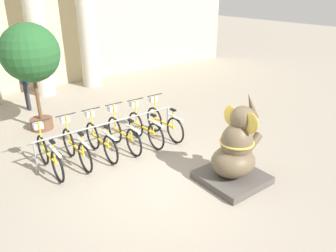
# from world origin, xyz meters

# --- Properties ---
(ground_plane) EXTENTS (60.00, 60.00, 0.00)m
(ground_plane) POSITION_xyz_m (0.00, 0.00, 0.00)
(ground_plane) COLOR gray
(building_facade) EXTENTS (20.00, 0.20, 6.00)m
(building_facade) POSITION_xyz_m (0.00, 8.60, 3.00)
(building_facade) COLOR #C6B78E
(building_facade) RESTS_ON ground_plane
(column_middle) EXTENTS (0.91, 0.91, 5.16)m
(column_middle) POSITION_xyz_m (0.00, 7.60, 2.62)
(column_middle) COLOR #BCB7A8
(column_middle) RESTS_ON ground_plane
(column_right) EXTENTS (0.91, 0.91, 5.16)m
(column_right) POSITION_xyz_m (1.93, 7.60, 2.62)
(column_right) COLOR #BCB7A8
(column_right) RESTS_ON ground_plane
(bike_rack) EXTENTS (3.74, 0.05, 0.77)m
(bike_rack) POSITION_xyz_m (-0.23, 1.95, 0.61)
(bike_rack) COLOR gray
(bike_rack) RESTS_ON ground_plane
(bicycle_0) EXTENTS (0.48, 1.67, 1.10)m
(bicycle_0) POSITION_xyz_m (-1.80, 1.84, 0.42)
(bicycle_0) COLOR black
(bicycle_0) RESTS_ON ground_plane
(bicycle_1) EXTENTS (0.48, 1.67, 1.10)m
(bicycle_1) POSITION_xyz_m (-1.17, 1.84, 0.42)
(bicycle_1) COLOR black
(bicycle_1) RESTS_ON ground_plane
(bicycle_2) EXTENTS (0.48, 1.67, 1.10)m
(bicycle_2) POSITION_xyz_m (-0.54, 1.84, 0.42)
(bicycle_2) COLOR black
(bicycle_2) RESTS_ON ground_plane
(bicycle_3) EXTENTS (0.48, 1.67, 1.10)m
(bicycle_3) POSITION_xyz_m (0.08, 1.84, 0.42)
(bicycle_3) COLOR black
(bicycle_3) RESTS_ON ground_plane
(bicycle_4) EXTENTS (0.48, 1.67, 1.10)m
(bicycle_4) POSITION_xyz_m (0.71, 1.80, 0.42)
(bicycle_4) COLOR black
(bicycle_4) RESTS_ON ground_plane
(bicycle_5) EXTENTS (0.48, 1.67, 1.10)m
(bicycle_5) POSITION_xyz_m (1.34, 1.80, 0.42)
(bicycle_5) COLOR black
(bicycle_5) RESTS_ON ground_plane
(elephant_statue) EXTENTS (1.27, 1.27, 1.95)m
(elephant_statue) POSITION_xyz_m (1.21, -0.89, 0.66)
(elephant_statue) COLOR #4C4742
(elephant_statue) RESTS_ON ground_plane
(person_pedestrian) EXTENTS (0.24, 0.47, 1.80)m
(person_pedestrian) POSITION_xyz_m (-1.03, 6.23, 1.09)
(person_pedestrian) COLOR #28282D
(person_pedestrian) RESTS_ON ground_plane
(potted_tree) EXTENTS (1.57, 1.57, 2.99)m
(potted_tree) POSITION_xyz_m (-1.19, 4.35, 2.14)
(potted_tree) COLOR brown
(potted_tree) RESTS_ON ground_plane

